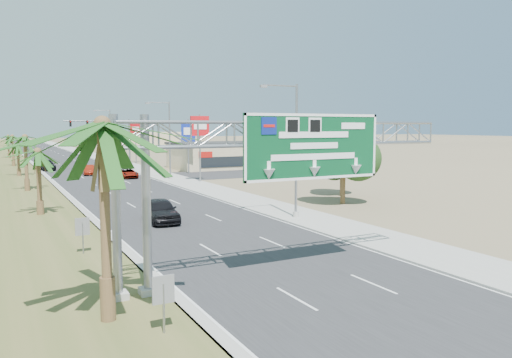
{
  "coord_description": "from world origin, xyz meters",
  "views": [
    {
      "loc": [
        -12.52,
        -9.46,
        6.95
      ],
      "look_at": [
        -0.5,
        13.3,
        4.2
      ],
      "focal_mm": 35.0,
      "sensor_mm": 36.0,
      "label": 1
    }
  ],
  "objects": [
    {
      "name": "pole_sign_red_near",
      "position": [
        10.04,
        48.02,
        6.51
      ],
      "size": [
        2.41,
        0.44,
        8.34
      ],
      "color": "gray",
      "rests_on": "ground"
    },
    {
      "name": "oak_near",
      "position": [
        15.0,
        26.0,
        4.53
      ],
      "size": [
        4.5,
        4.5,
        6.8
      ],
      "color": "brown",
      "rests_on": "ground"
    },
    {
      "name": "palm_near",
      "position": [
        -9.2,
        8.0,
        6.93
      ],
      "size": [
        5.7,
        5.7,
        8.35
      ],
      "color": "brown",
      "rests_on": "ground"
    },
    {
      "name": "oak_far",
      "position": [
        18.0,
        30.0,
        3.82
      ],
      "size": [
        3.5,
        3.5,
        5.6
      ],
      "color": "brown",
      "rests_on": "ground"
    },
    {
      "name": "car_far",
      "position": [
        -5.09,
        74.74,
        0.77
      ],
      "size": [
        2.21,
        5.32,
        1.54
      ],
      "primitive_type": "imported",
      "rotation": [
        0.0,
        0.0,
        0.01
      ],
      "color": "black",
      "rests_on": "ground"
    },
    {
      "name": "building_distant_right",
      "position": [
        30.0,
        140.0,
        2.5
      ],
      "size": [
        20.0,
        12.0,
        5.0
      ],
      "primitive_type": "cube",
      "color": "tan",
      "rests_on": "ground"
    },
    {
      "name": "car_right_lane",
      "position": [
        3.31,
        57.11,
        0.63
      ],
      "size": [
        2.3,
        4.65,
        1.27
      ],
      "primitive_type": "imported",
      "rotation": [
        0.0,
        0.0,
        -0.04
      ],
      "color": "gray",
      "rests_on": "ground"
    },
    {
      "name": "car_mid_lane",
      "position": [
        -0.65,
        63.99,
        0.7
      ],
      "size": [
        1.86,
        4.39,
        1.41
      ],
      "primitive_type": "imported",
      "rotation": [
        0.0,
        0.0,
        -0.09
      ],
      "color": "maroon",
      "rests_on": "ground"
    },
    {
      "name": "car_left_lane",
      "position": [
        -2.0,
        25.24,
        0.85
      ],
      "size": [
        2.33,
        5.13,
        1.71
      ],
      "primitive_type": "imported",
      "rotation": [
        0.0,
        0.0,
        -0.06
      ],
      "color": "black",
      "rests_on": "ground"
    },
    {
      "name": "sign_gantry",
      "position": [
        -1.06,
        9.93,
        6.06
      ],
      "size": [
        16.75,
        1.24,
        7.5
      ],
      "color": "gray",
      "rests_on": "ground"
    },
    {
      "name": "store_building",
      "position": [
        22.0,
        66.0,
        2.0
      ],
      "size": [
        18.0,
        10.0,
        4.0
      ],
      "primitive_type": "cube",
      "color": "tan",
      "rests_on": "ground"
    },
    {
      "name": "pole_sign_blue",
      "position": [
        12.61,
        59.16,
        5.85
      ],
      "size": [
        2.02,
        0.75,
        7.87
      ],
      "color": "gray",
      "rests_on": "ground"
    },
    {
      "name": "signal_mast",
      "position": [
        5.17,
        71.97,
        4.85
      ],
      "size": [
        10.28,
        0.71,
        8.0
      ],
      "color": "gray",
      "rests_on": "ground"
    },
    {
      "name": "streetlight_far",
      "position": [
        7.3,
        88.0,
        4.69
      ],
      "size": [
        3.27,
        0.44,
        10.0
      ],
      "color": "gray",
      "rests_on": "ground"
    },
    {
      "name": "median_signback_b",
      "position": [
        -8.5,
        18.0,
        1.45
      ],
      "size": [
        0.75,
        0.08,
        2.08
      ],
      "color": "gray",
      "rests_on": "ground"
    },
    {
      "name": "pole_sign_red_far",
      "position": [
        10.98,
        82.77,
        5.95
      ],
      "size": [
        2.13,
        1.18,
        7.58
      ],
      "color": "gray",
      "rests_on": "ground"
    },
    {
      "name": "palm_row_f",
      "position": [
        -9.5,
        110.0,
        4.71
      ],
      "size": [
        3.99,
        3.99,
        5.75
      ],
      "color": "brown",
      "rests_on": "ground"
    },
    {
      "name": "streetlight_mid",
      "position": [
        7.3,
        52.0,
        4.69
      ],
      "size": [
        3.27,
        0.44,
        10.0
      ],
      "color": "gray",
      "rests_on": "ground"
    },
    {
      "name": "palm_row_c",
      "position": [
        -9.5,
        48.0,
        5.66
      ],
      "size": [
        3.99,
        3.99,
        6.75
      ],
      "color": "brown",
      "rests_on": "ground"
    },
    {
      "name": "median_signback_a",
      "position": [
        -7.8,
        6.0,
        1.45
      ],
      "size": [
        0.75,
        0.08,
        2.08
      ],
      "color": "gray",
      "rests_on": "ground"
    },
    {
      "name": "sidewalk_right",
      "position": [
        8.5,
        110.0,
        0.05
      ],
      "size": [
        4.0,
        300.0,
        0.1
      ],
      "primitive_type": "cube",
      "color": "#9E9B93",
      "rests_on": "ground"
    },
    {
      "name": "palm_row_e",
      "position": [
        -9.5,
        85.0,
        5.09
      ],
      "size": [
        3.99,
        3.99,
        6.15
      ],
      "color": "brown",
      "rests_on": "ground"
    },
    {
      "name": "median_grass",
      "position": [
        -10.0,
        110.0,
        0.06
      ],
      "size": [
        7.0,
        300.0,
        0.12
      ],
      "primitive_type": "cube",
      "color": "#4A5324",
      "rests_on": "ground"
    },
    {
      "name": "streetlight_near",
      "position": [
        7.3,
        22.0,
        4.69
      ],
      "size": [
        3.27,
        0.44,
        10.0
      ],
      "color": "gray",
      "rests_on": "ground"
    },
    {
      "name": "road",
      "position": [
        0.0,
        110.0,
        0.01
      ],
      "size": [
        12.0,
        300.0,
        0.02
      ],
      "primitive_type": "cube",
      "color": "#28282B",
      "rests_on": "ground"
    },
    {
      "name": "palm_row_d",
      "position": [
        -9.5,
        66.0,
        4.42
      ],
      "size": [
        3.99,
        3.99,
        5.45
      ],
      "color": "brown",
      "rests_on": "ground"
    },
    {
      "name": "palm_row_b",
      "position": [
        -9.5,
        32.0,
        4.9
      ],
      "size": [
        3.99,
        3.99,
        5.95
      ],
      "color": "brown",
      "rests_on": "ground"
    }
  ]
}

